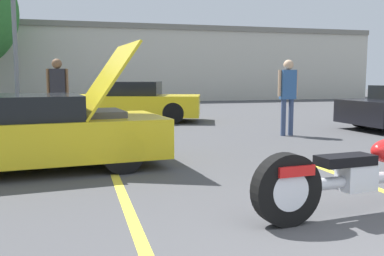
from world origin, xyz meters
name	(u,v)px	position (x,y,z in m)	size (l,w,h in m)	color
parking_stripe_middle	(137,231)	(-1.89, 1.78, 0.00)	(0.12, 4.81, 0.01)	yellow
far_building	(117,61)	(0.00, 24.23, 2.34)	(32.00, 4.20, 4.40)	beige
light_pole	(16,13)	(-4.64, 16.82, 3.95)	(1.21, 0.28, 7.15)	slate
motorcycle	(367,175)	(0.48, 1.67, 0.41)	(2.67, 0.70, 0.99)	black
show_car_hood_open	(32,132)	(-3.07, 4.91, 0.58)	(4.22, 2.24, 1.96)	yellow
parked_car_mid_row	(135,102)	(-0.59, 11.65, 0.60)	(4.40, 2.87, 1.27)	yellow
spectator_near_motorcycle	(288,90)	(2.52, 7.31, 1.10)	(0.52, 0.24, 1.83)	#38476B
spectator_midground	(58,89)	(-2.83, 9.01, 1.12)	(0.52, 0.24, 1.86)	brown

